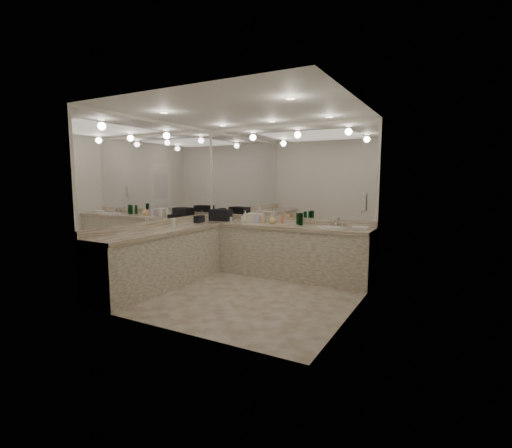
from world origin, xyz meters
The scene contains 35 objects.
floor centered at (0.00, 0.00, 0.00)m, with size 3.20×3.20×0.00m, color beige.
ceiling centered at (0.00, 0.00, 2.60)m, with size 3.20×3.20×0.00m, color white.
wall_back centered at (0.00, 1.50, 1.30)m, with size 3.20×0.02×2.60m, color silver.
wall_left centered at (-1.60, 0.00, 1.30)m, with size 0.02×3.00×2.60m, color silver.
wall_right centered at (1.60, 0.00, 1.30)m, with size 0.02×3.00×2.60m, color silver.
vanity_back_base centered at (0.00, 1.20, 0.42)m, with size 3.20×0.60×0.84m, color beige.
vanity_back_top centered at (0.00, 1.19, 0.87)m, with size 3.20×0.64×0.06m, color beige.
vanity_left_base centered at (-1.30, -0.30, 0.42)m, with size 0.60×2.40×0.84m, color beige.
vanity_left_top centered at (-1.29, -0.30, 0.87)m, with size 0.64×2.42×0.06m, color beige.
backsplash_back centered at (0.00, 1.48, 0.95)m, with size 3.20×0.04×0.10m, color beige.
backsplash_left centered at (-1.58, 0.00, 0.95)m, with size 0.04×3.00×0.10m, color beige.
mirror_back centered at (0.00, 1.49, 1.77)m, with size 3.12×0.01×1.55m, color white.
mirror_left centered at (-1.59, 0.00, 1.77)m, with size 0.01×2.92×1.55m, color white.
sink centered at (0.95, 1.20, 0.90)m, with size 0.44×0.44×0.03m, color white.
faucet centered at (0.95, 1.41, 0.97)m, with size 0.24×0.16×0.14m, color silver.
wall_phone centered at (1.56, 0.70, 1.35)m, with size 0.06×0.10×0.24m, color white.
door centered at (1.59, -0.50, 1.05)m, with size 0.02×0.82×2.10m, color white.
black_toiletry_bag centered at (-1.15, 1.15, 1.01)m, with size 0.37×0.24×0.21m, color black.
black_bag_spill centered at (-1.30, 0.70, 0.96)m, with size 0.10×0.23×0.12m, color black.
cream_cosmetic_case centered at (-0.48, 1.28, 0.98)m, with size 0.29×0.18×0.17m, color silver.
hand_towel centered at (1.40, 1.19, 0.92)m, with size 0.25×0.17×0.04m, color white.
lotion_left centered at (-1.30, 0.03, 0.97)m, with size 0.06×0.06×0.14m, color white.
soap_bottle_a centered at (-0.67, 1.24, 1.00)m, with size 0.08×0.08×0.20m, color white.
soap_bottle_b centered at (-0.38, 1.14, 1.00)m, with size 0.09×0.09×0.21m, color silver.
soap_bottle_c centered at (-0.09, 1.18, 0.98)m, with size 0.12×0.12×0.16m, color #EDC17E.
green_bottle_0 centered at (0.41, 1.22, 1.00)m, with size 0.07×0.07×0.21m, color #094B1C.
green_bottle_1 centered at (0.32, 1.32, 1.00)m, with size 0.06×0.06×0.19m, color #094B1C.
green_bottle_2 centered at (0.38, 1.24, 1.00)m, with size 0.07×0.07×0.19m, color #094B1C.
amenity_bottle_0 centered at (-1.25, 1.22, 0.95)m, with size 0.04×0.04×0.10m, color silver.
amenity_bottle_1 centered at (-0.72, 1.22, 0.95)m, with size 0.06×0.06×0.11m, color white.
amenity_bottle_2 centered at (-0.91, 1.13, 0.94)m, with size 0.05×0.05×0.08m, color silver.
amenity_bottle_3 centered at (-1.22, 1.31, 0.96)m, with size 0.05×0.05×0.13m, color #3F3F4C.
amenity_bottle_4 centered at (-0.27, 1.34, 0.93)m, with size 0.04×0.04×0.07m, color silver.
amenity_bottle_5 centered at (-0.25, 1.14, 0.96)m, with size 0.05×0.05×0.12m, color #E0B28C.
amenity_bottle_6 centered at (0.04, 1.30, 0.96)m, with size 0.05×0.05×0.12m, color #E57F66.
Camera 1 is at (2.70, -4.50, 1.68)m, focal length 26.00 mm.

